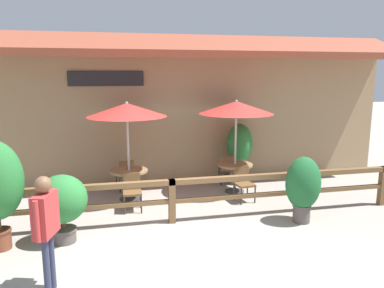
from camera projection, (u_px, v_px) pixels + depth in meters
ground_plane at (181, 244)px, 6.99m from camera, size 60.00×60.00×0.00m
building_facade at (153, 108)px, 10.52m from camera, size 14.28×1.49×4.23m
patio_railing at (172, 191)px, 7.86m from camera, size 10.40×0.14×0.95m
patio_umbrella_near at (127, 110)px, 9.03m from camera, size 1.94×1.94×2.47m
dining_table_near at (129, 176)px, 9.33m from camera, size 0.94×0.94×0.77m
chair_near_streetside at (132, 190)px, 8.64m from camera, size 0.43×0.43×0.86m
chair_near_wallside at (126, 173)px, 10.07m from camera, size 0.50×0.50×0.86m
patio_umbrella_middle at (236, 108)px, 9.66m from camera, size 1.94×1.94×2.47m
dining_table_middle at (235, 169)px, 9.96m from camera, size 0.94×0.94×0.77m
chair_middle_streetside at (243, 182)px, 9.28m from camera, size 0.48×0.48×0.86m
chair_middle_wallside at (227, 168)px, 10.70m from camera, size 0.48×0.48×0.86m
potted_plant_small_flowering at (62, 202)px, 6.93m from camera, size 0.93×0.83×1.30m
potted_plant_corner_fern at (303, 186)px, 7.88m from camera, size 0.75×0.67×1.43m
potted_plant_broad_leaf at (239, 150)px, 10.72m from camera, size 0.74×0.66×1.73m
pedestrian at (46, 219)px, 5.28m from camera, size 0.33×0.59×1.74m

